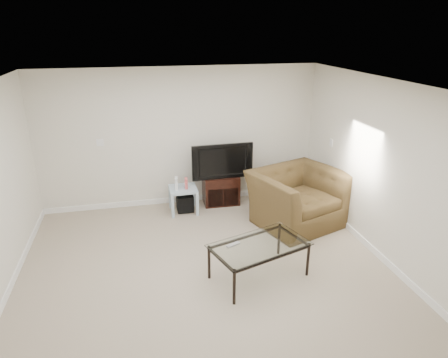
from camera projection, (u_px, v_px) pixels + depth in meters
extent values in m
plane|color=tan|center=(208.00, 276.00, 5.35)|extent=(5.00, 5.00, 0.00)
plane|color=white|center=(204.00, 87.00, 4.45)|extent=(5.00, 5.00, 0.00)
cube|color=silver|center=(181.00, 138.00, 7.17)|extent=(5.00, 0.02, 2.50)
cube|color=silver|center=(387.00, 174.00, 5.42)|extent=(0.02, 5.00, 2.50)
cube|color=white|center=(100.00, 143.00, 6.87)|extent=(0.12, 0.02, 0.12)
cube|color=white|center=(331.00, 143.00, 6.87)|extent=(0.02, 0.09, 0.13)
cube|color=white|center=(334.00, 200.00, 6.94)|extent=(0.02, 0.08, 0.12)
cube|color=black|center=(221.00, 181.00, 7.37)|extent=(0.40, 0.28, 0.06)
imported|color=black|center=(221.00, 160.00, 7.23)|extent=(1.04, 0.23, 0.64)
cube|color=black|center=(185.00, 203.00, 7.17)|extent=(0.29, 0.29, 0.29)
cube|color=white|center=(176.00, 183.00, 6.96)|extent=(0.06, 0.16, 0.21)
cube|color=#CC4C4C|center=(186.00, 183.00, 7.00)|extent=(0.06, 0.14, 0.18)
imported|color=brown|center=(298.00, 189.00, 6.58)|extent=(1.61, 1.32, 1.22)
cube|color=#B2B2B7|center=(233.00, 245.00, 5.14)|extent=(0.20, 0.13, 0.02)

